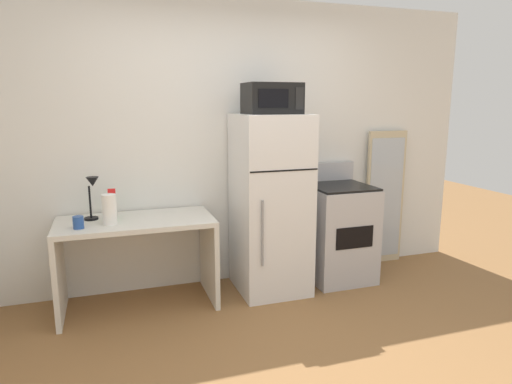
# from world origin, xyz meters

# --- Properties ---
(ground_plane) EXTENTS (12.00, 12.00, 0.00)m
(ground_plane) POSITION_xyz_m (0.00, 0.00, 0.00)
(ground_plane) COLOR olive
(wall_back_white) EXTENTS (5.00, 0.10, 2.60)m
(wall_back_white) POSITION_xyz_m (0.00, 1.70, 1.30)
(wall_back_white) COLOR white
(wall_back_white) RESTS_ON ground
(desk) EXTENTS (1.25, 0.63, 0.75)m
(desk) POSITION_xyz_m (-0.87, 1.32, 0.53)
(desk) COLOR silver
(desk) RESTS_ON ground
(desk_lamp) EXTENTS (0.14, 0.12, 0.35)m
(desk_lamp) POSITION_xyz_m (-1.18, 1.41, 0.99)
(desk_lamp) COLOR black
(desk_lamp) RESTS_ON desk
(paper_towel_roll) EXTENTS (0.11, 0.11, 0.24)m
(paper_towel_roll) POSITION_xyz_m (-1.06, 1.21, 0.87)
(paper_towel_roll) COLOR white
(paper_towel_roll) RESTS_ON desk
(spray_bottle) EXTENTS (0.06, 0.06, 0.25)m
(spray_bottle) POSITION_xyz_m (-1.04, 1.41, 0.85)
(spray_bottle) COLOR green
(spray_bottle) RESTS_ON desk
(coffee_mug) EXTENTS (0.08, 0.08, 0.09)m
(coffee_mug) POSITION_xyz_m (-1.29, 1.17, 0.80)
(coffee_mug) COLOR #264C99
(coffee_mug) RESTS_ON desk
(refrigerator) EXTENTS (0.60, 0.67, 1.59)m
(refrigerator) POSITION_xyz_m (0.31, 1.31, 0.79)
(refrigerator) COLOR white
(refrigerator) RESTS_ON ground
(microwave) EXTENTS (0.46, 0.35, 0.26)m
(microwave) POSITION_xyz_m (0.31, 1.28, 1.72)
(microwave) COLOR black
(microwave) RESTS_ON refrigerator
(oven_range) EXTENTS (0.58, 0.61, 1.10)m
(oven_range) POSITION_xyz_m (1.01, 1.33, 0.47)
(oven_range) COLOR #B7B7BC
(oven_range) RESTS_ON ground
(leaning_mirror) EXTENTS (0.44, 0.03, 1.40)m
(leaning_mirror) POSITION_xyz_m (1.69, 1.59, 0.70)
(leaning_mirror) COLOR #C6B793
(leaning_mirror) RESTS_ON ground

